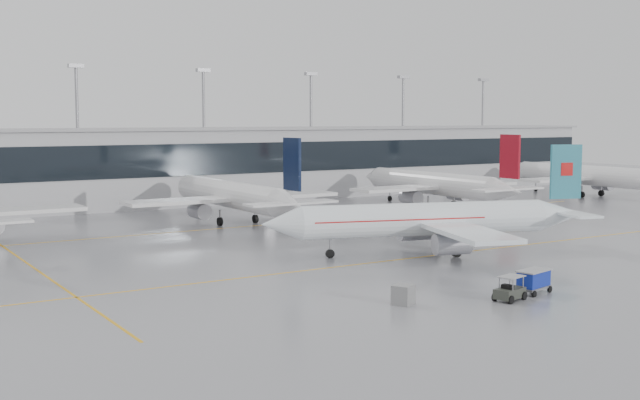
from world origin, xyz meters
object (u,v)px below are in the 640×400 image
baggage_cart (534,279)px  gse_unit (403,295)px  air_canada_jet (436,220)px  baggage_tug (510,292)px

baggage_cart → gse_unit: 11.51m
air_canada_jet → gse_unit: size_ratio=23.45×
baggage_cart → gse_unit: bearing=154.1°
baggage_tug → gse_unit: bearing=143.4°
air_canada_jet → gse_unit: (-16.98, -16.41, -2.78)m
gse_unit → air_canada_jet: bearing=17.4°
baggage_tug → air_canada_jet: bearing=51.3°
baggage_tug → gse_unit: (-7.75, 3.29, 0.08)m
baggage_tug → baggage_cart: baggage_cart is taller
baggage_cart → gse_unit: size_ratio=2.27×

